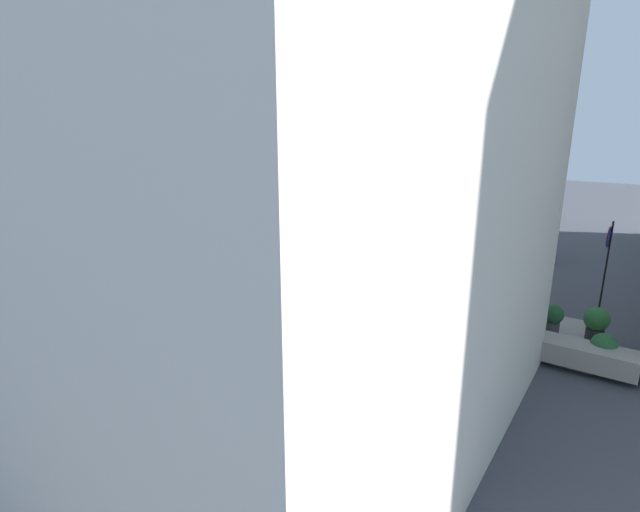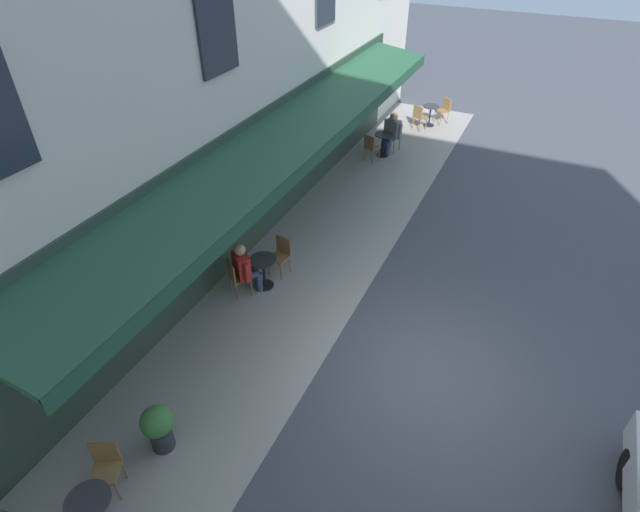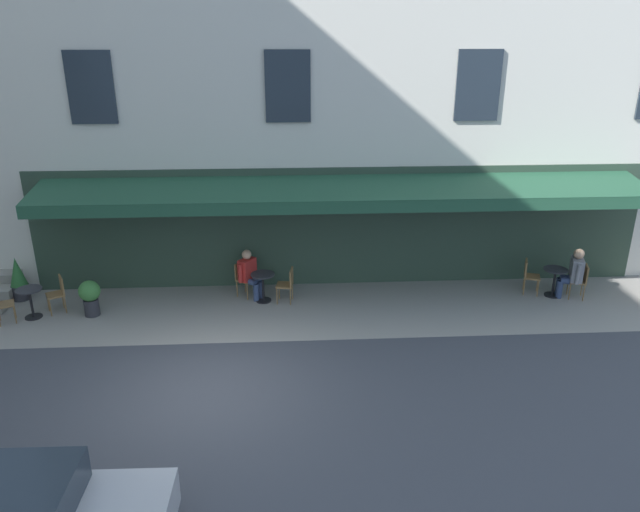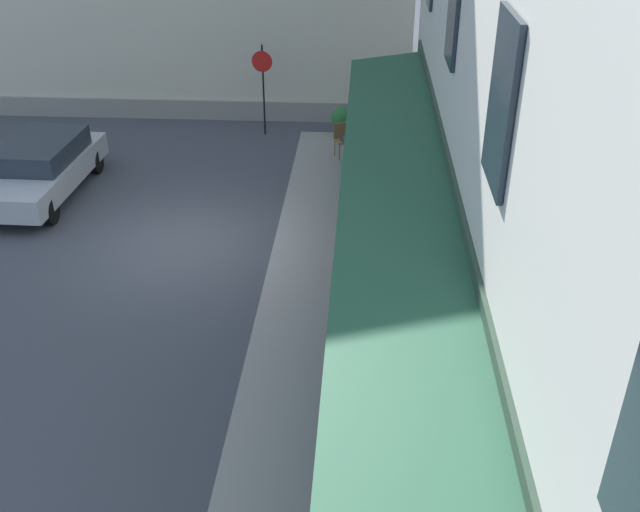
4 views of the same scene
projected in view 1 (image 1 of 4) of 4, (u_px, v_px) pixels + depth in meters
ground_plane at (396, 266)px, 17.86m from camera, size 70.00×70.00×0.00m
sidewalk_cafe_terrace at (271, 273)px, 16.96m from camera, size 20.50×3.20×0.01m
cafe_building_facade at (58, 14)px, 10.55m from camera, size 20.00×10.70×15.00m
back_alley_steps at (575, 353)px, 10.53m from camera, size 2.40×1.75×0.60m
cafe_table_near_entrance at (134, 230)px, 21.66m from camera, size 0.60×0.60×0.75m
cafe_chair_wicker_under_awning at (135, 226)px, 22.23m from camera, size 0.56×0.56×0.91m
cafe_chair_wicker_by_window at (137, 231)px, 21.12m from camera, size 0.53×0.53×0.91m
cafe_table_mid_terrace at (315, 275)px, 15.14m from camera, size 0.60×0.60×0.75m
cafe_chair_wicker_near_door at (302, 269)px, 15.55m from camera, size 0.46×0.46×0.91m
cafe_chair_wicker_corner_right at (322, 279)px, 14.55m from camera, size 0.56×0.56×0.91m
cafe_table_streetside at (167, 242)px, 19.35m from camera, size 0.60×0.60×0.75m
cafe_chair_wicker_corner_left at (161, 238)px, 19.81m from camera, size 0.50×0.50×0.91m
cafe_chair_wicker_back_row at (172, 244)px, 18.84m from camera, size 0.51×0.51×0.91m
cafe_table_far_end at (498, 306)px, 12.59m from camera, size 0.60×0.60×0.75m
cafe_chair_wicker_facing_street at (524, 305)px, 12.46m from camera, size 0.53×0.53×0.91m
cafe_chair_wicker_kerbside at (474, 303)px, 12.65m from camera, size 0.54×0.54×0.91m
seated_patron_in_red at (320, 273)px, 14.71m from camera, size 0.63×0.61×1.29m
seated_companion_in_grey at (163, 235)px, 19.60m from camera, size 0.64×0.67×1.34m
no_parking_sign at (608, 250)px, 13.10m from camera, size 0.11×0.59×2.60m
potted_plant_entrance_right at (596, 322)px, 11.63m from camera, size 0.59×0.59×0.83m
potted_plant_by_steps at (603, 350)px, 10.20m from camera, size 0.54×0.54×0.83m
potted_plant_mid_terrace at (553, 318)px, 11.89m from camera, size 0.48×0.48×0.80m
potted_plant_under_sign at (447, 295)px, 13.31m from camera, size 0.51×0.51×0.90m
potted_plant_entrance_left at (516, 323)px, 11.33m from camera, size 0.44×0.44×1.13m
parked_car_silver at (489, 235)px, 19.65m from camera, size 4.33×1.88×1.33m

